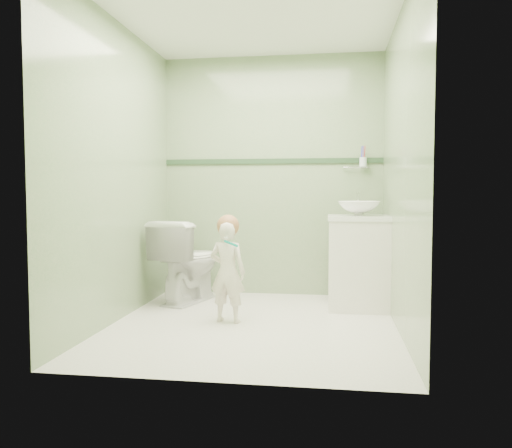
# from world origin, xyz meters

# --- Properties ---
(ground) EXTENTS (2.50, 2.50, 0.00)m
(ground) POSITION_xyz_m (0.00, 0.00, 0.00)
(ground) COLOR beige
(ground) RESTS_ON ground
(room_shell) EXTENTS (2.50, 2.54, 2.40)m
(room_shell) POSITION_xyz_m (0.00, 0.00, 1.20)
(room_shell) COLOR gray
(room_shell) RESTS_ON ground
(trim_stripe) EXTENTS (2.20, 0.02, 0.05)m
(trim_stripe) POSITION_xyz_m (0.00, 1.24, 1.35)
(trim_stripe) COLOR #29442A
(trim_stripe) RESTS_ON room_shell
(vanity) EXTENTS (0.52, 0.50, 0.80)m
(vanity) POSITION_xyz_m (0.84, 0.70, 0.40)
(vanity) COLOR white
(vanity) RESTS_ON ground
(counter) EXTENTS (0.54, 0.52, 0.04)m
(counter) POSITION_xyz_m (0.84, 0.70, 0.81)
(counter) COLOR white
(counter) RESTS_ON vanity
(basin) EXTENTS (0.37, 0.37, 0.13)m
(basin) POSITION_xyz_m (0.84, 0.70, 0.89)
(basin) COLOR white
(basin) RESTS_ON counter
(faucet) EXTENTS (0.03, 0.13, 0.18)m
(faucet) POSITION_xyz_m (0.84, 0.89, 0.97)
(faucet) COLOR silver
(faucet) RESTS_ON counter
(cup_holder) EXTENTS (0.26, 0.07, 0.21)m
(cup_holder) POSITION_xyz_m (0.89, 1.18, 1.33)
(cup_holder) COLOR silver
(cup_holder) RESTS_ON room_shell
(toilet) EXTENTS (0.63, 0.85, 0.78)m
(toilet) POSITION_xyz_m (-0.74, 0.75, 0.39)
(toilet) COLOR white
(toilet) RESTS_ON ground
(toddler) EXTENTS (0.32, 0.24, 0.80)m
(toddler) POSITION_xyz_m (-0.21, 0.05, 0.40)
(toddler) COLOR beige
(toddler) RESTS_ON ground
(hair_cap) EXTENTS (0.18, 0.18, 0.18)m
(hair_cap) POSITION_xyz_m (-0.21, 0.07, 0.77)
(hair_cap) COLOR #A26943
(hair_cap) RESTS_ON toddler
(teal_toothbrush) EXTENTS (0.11, 0.14, 0.08)m
(teal_toothbrush) POSITION_xyz_m (-0.16, -0.09, 0.65)
(teal_toothbrush) COLOR #059688
(teal_toothbrush) RESTS_ON toddler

